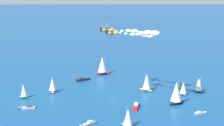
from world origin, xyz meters
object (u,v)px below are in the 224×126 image
sailboat_outer_ring_e (102,65)px  wingwalker_lead (107,25)px  sailboat_far_port (128,118)px  motorboat_outer_ring_c (84,79)px  sailboat_far_stbd (176,93)px  sailboat_mid_cluster (147,83)px  sailboat_near_centre (52,85)px  sailboat_outer_ring_b (24,91)px  motorboat_outer_ring_a (26,108)px  biplane_wingman (112,33)px  motorboat_offshore (179,86)px  sailboat_trailing (199,85)px  wingwalker_wingman (112,28)px  motorboat_ahead (201,113)px  sailboat_outer_ring_d (183,89)px  biplane_lead (107,29)px  motorboat_outer_ring_f (87,124)px  motorboat_inshore (136,107)px

sailboat_outer_ring_e → wingwalker_lead: wingwalker_lead is taller
sailboat_far_port → motorboat_outer_ring_c: (-22.41, 70.63, -3.33)m
sailboat_outer_ring_e → sailboat_far_port: bearing=-82.8°
sailboat_far_stbd → sailboat_mid_cluster: size_ratio=1.19×
sailboat_outer_ring_e → sailboat_far_stbd: bearing=-57.7°
sailboat_near_centre → sailboat_outer_ring_b: sailboat_near_centre is taller
motorboat_outer_ring_a → biplane_wingman: biplane_wingman is taller
motorboat_offshore → sailboat_trailing: size_ratio=0.72×
wingwalker_wingman → sailboat_mid_cluster: bearing=5.0°
motorboat_ahead → sailboat_outer_ring_b: (-86.25, 24.34, 3.30)m
biplane_wingman → sailboat_outer_ring_d: bearing=-8.9°
sailboat_near_centre → sailboat_trailing: sailboat_trailing is taller
sailboat_far_port → biplane_wingman: (-5.41, 46.55, 29.07)m
sailboat_outer_ring_d → sailboat_far_stbd: bearing=-116.3°
motorboat_outer_ring_c → sailboat_far_port: bearing=-72.4°
sailboat_trailing → sailboat_mid_cluster: size_ratio=0.85×
wingwalker_lead → biplane_wingman: wingwalker_lead is taller
motorboat_ahead → wingwalker_lead: wingwalker_lead is taller
motorboat_ahead → biplane_lead: size_ratio=0.82×
sailboat_far_stbd → sailboat_outer_ring_b: (-77.59, 11.07, -2.06)m
sailboat_outer_ring_e → motorboat_ahead: bearing=-57.5°
motorboat_offshore → motorboat_outer_ring_a: (-80.69, -33.74, 0.12)m
motorboat_offshore → sailboat_trailing: (8.62, -10.61, 3.67)m
sailboat_near_centre → motorboat_offshore: sailboat_near_centre is taller
sailboat_outer_ring_d → motorboat_outer_ring_f: (-49.56, -38.87, -3.13)m
sailboat_outer_ring_e → wingwalker_lead: bearing=-87.2°
sailboat_far_stbd → sailboat_mid_cluster: bearing=119.3°
sailboat_far_port → sailboat_outer_ring_b: (-51.73, 38.12, -0.32)m
motorboat_inshore → sailboat_outer_ring_e: size_ratio=0.72×
motorboat_offshore → sailboat_outer_ring_d: 15.57m
biplane_lead → motorboat_outer_ring_c: bearing=110.1°
sailboat_far_stbd → sailboat_mid_cluster: 24.56m
motorboat_ahead → sailboat_outer_ring_d: bearing=94.1°
sailboat_near_centre → sailboat_mid_cluster: (52.01, 0.95, 0.73)m
motorboat_ahead → motorboat_offshore: bearing=91.3°
motorboat_ahead → sailboat_outer_ring_d: (-1.94, 26.83, 3.28)m
sailboat_outer_ring_b → biplane_wingman: (46.32, 8.44, 29.39)m
sailboat_outer_ring_b → wingwalker_lead: size_ratio=4.59×
motorboat_inshore → motorboat_outer_ring_f: bearing=-138.8°
sailboat_near_centre → wingwalker_wingman: size_ratio=5.92×
sailboat_far_stbd → biplane_wingman: 45.88m
wingwalker_lead → sailboat_mid_cluster: bearing=35.3°
sailboat_far_stbd → motorboat_outer_ring_f: (-42.84, -25.31, -5.22)m
sailboat_far_stbd → sailboat_mid_cluster: (-12.00, 21.41, -0.93)m
motorboat_outer_ring_c → wingwalker_wingman: bearing=-54.3°
motorboat_outer_ring_a → motorboat_ahead: bearing=-5.8°
motorboat_offshore → wingwalker_wingman: 52.87m
sailboat_far_port → biplane_wingman: 55.15m
motorboat_outer_ring_c → wingwalker_lead: (14.12, -37.86, 38.07)m
wingwalker_wingman → sailboat_trailing: bearing=-1.9°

